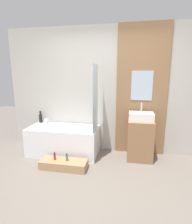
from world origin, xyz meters
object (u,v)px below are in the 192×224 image
(bottle_soap_primary, at_px, (55,156))
(bottle_soap_secondary, at_px, (67,158))
(bathtub, at_px, (64,140))
(vase_round_light, at_px, (46,121))
(vase_tall_dark, at_px, (41,118))
(wooden_step_bench, at_px, (64,164))
(sink, at_px, (141,116))

(bottle_soap_primary, xyz_separation_m, bottle_soap_secondary, (0.23, 0.00, -0.00))
(bathtub, height_order, bottle_soap_secondary, bathtub)
(bathtub, height_order, vase_round_light, vase_round_light)
(vase_tall_dark, height_order, vase_round_light, vase_tall_dark)
(wooden_step_bench, xyz_separation_m, bottle_soap_secondary, (0.06, 0.00, 0.13))
(wooden_step_bench, xyz_separation_m, vase_round_light, (-0.70, 0.81, 0.55))
(sink, bearing_deg, bottle_soap_secondary, -153.03)
(bathtub, xyz_separation_m, bottle_soap_primary, (0.04, -0.57, -0.08))
(vase_tall_dark, bearing_deg, bathtub, -21.95)
(wooden_step_bench, bearing_deg, bottle_soap_primary, 180.00)
(sink, height_order, vase_tall_dark, sink)
(sink, xyz_separation_m, bottle_soap_primary, (-1.50, -0.65, -0.64))
(sink, xyz_separation_m, vase_tall_dark, (-2.17, 0.18, -0.17))
(bathtub, bearing_deg, sink, 2.79)
(sink, bearing_deg, wooden_step_bench, -154.11)
(sink, bearing_deg, bathtub, -177.21)
(bottle_soap_secondary, bearing_deg, bathtub, 115.33)
(vase_tall_dark, bearing_deg, wooden_step_bench, -44.68)
(sink, height_order, bottle_soap_primary, sink)
(bathtub, xyz_separation_m, wooden_step_bench, (0.21, -0.57, -0.22))
(sink, xyz_separation_m, vase_round_light, (-2.04, 0.16, -0.23))
(vase_round_light, height_order, bottle_soap_secondary, vase_round_light)
(bottle_soap_secondary, bearing_deg, vase_round_light, 133.21)
(bathtub, relative_size, sink, 3.12)
(bathtub, bearing_deg, bottle_soap_secondary, -64.67)
(sink, relative_size, vase_tall_dark, 1.74)
(vase_tall_dark, distance_m, vase_round_light, 0.15)
(bottle_soap_primary, bearing_deg, vase_tall_dark, 129.02)
(bathtub, relative_size, bottle_soap_primary, 10.28)
(vase_tall_dark, relative_size, bottle_soap_primary, 1.90)
(vase_tall_dark, bearing_deg, vase_round_light, -6.66)
(vase_tall_dark, bearing_deg, bottle_soap_primary, -50.98)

